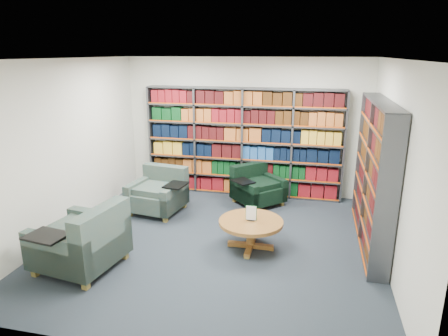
% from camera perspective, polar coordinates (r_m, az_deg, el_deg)
% --- Properties ---
extents(room_shell, '(5.02, 5.02, 2.82)m').
position_cam_1_polar(room_shell, '(5.92, -1.30, 1.67)').
color(room_shell, black).
rests_on(room_shell, ground).
extents(bookshelf_back, '(4.00, 0.28, 2.20)m').
position_cam_1_polar(bookshelf_back, '(8.22, 2.72, 3.64)').
color(bookshelf_back, '#47494F').
rests_on(bookshelf_back, ground).
extents(bookshelf_right, '(0.28, 2.50, 2.20)m').
position_cam_1_polar(bookshelf_right, '(6.48, 20.63, -0.89)').
color(bookshelf_right, '#47494F').
rests_on(bookshelf_right, ground).
extents(chair_teal_left, '(1.12, 1.01, 0.81)m').
position_cam_1_polar(chair_teal_left, '(7.61, -9.18, -3.64)').
color(chair_teal_left, '#072F3F').
rests_on(chair_teal_left, ground).
extents(chair_green_right, '(1.16, 1.16, 0.75)m').
position_cam_1_polar(chair_green_right, '(7.92, 4.53, -2.89)').
color(chair_green_right, black).
rests_on(chair_green_right, ground).
extents(chair_teal_front, '(1.16, 1.28, 0.93)m').
position_cam_1_polar(chair_teal_front, '(5.86, -19.21, -10.16)').
color(chair_teal_front, '#072F3F').
rests_on(chair_teal_front, ground).
extents(coffee_table, '(0.97, 0.97, 0.68)m').
position_cam_1_polar(coffee_table, '(6.09, 3.86, -8.28)').
color(coffee_table, '#9A5C29').
rests_on(coffee_table, ground).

